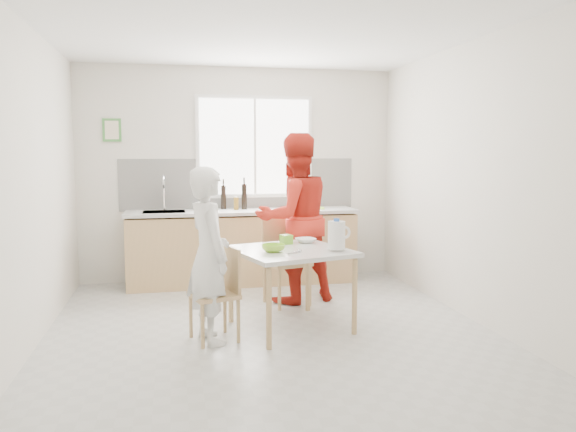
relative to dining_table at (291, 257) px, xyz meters
name	(u,v)px	position (x,y,z in m)	size (l,w,h in m)	color
ground	(269,330)	(-0.21, -0.04, -0.67)	(4.50, 4.50, 0.00)	#B7B7B2
room_shell	(269,151)	(-0.21, -0.04, 0.98)	(4.50, 4.50, 4.50)	silver
window	(255,147)	(-0.01, 2.19, 1.03)	(1.50, 0.06, 1.30)	white
backsplash	(239,184)	(-0.21, 2.20, 0.56)	(3.00, 0.02, 0.65)	white
picture_frame	(112,130)	(-1.76, 2.19, 1.23)	(0.22, 0.03, 0.28)	#469041
kitchen_counter	(242,250)	(-0.21, 1.91, -0.25)	(2.84, 0.64, 1.37)	tan
dining_table	(291,257)	(0.00, 0.00, 0.00)	(1.19, 1.19, 0.75)	silver
chair_left	(220,289)	(-0.66, -0.19, -0.22)	(0.46, 0.46, 0.81)	tan
chair_far	(284,257)	(0.11, 0.88, -0.16)	(0.52, 0.52, 0.91)	tan
person_white	(209,255)	(-0.76, -0.21, 0.09)	(0.55, 0.36, 1.51)	white
person_red	(294,218)	(0.24, 0.93, 0.25)	(0.89, 0.70, 1.84)	red
bowl_green	(273,248)	(-0.18, -0.10, 0.11)	(0.21, 0.21, 0.07)	#93D631
bowl_white	(306,240)	(0.22, 0.32, 0.10)	(0.19, 0.19, 0.05)	white
milk_jug	(337,235)	(0.39, -0.18, 0.23)	(0.22, 0.16, 0.28)	white
green_box	(286,239)	(0.02, 0.30, 0.12)	(0.10, 0.10, 0.09)	#72BB2B
spoon	(294,253)	(-0.02, -0.23, 0.09)	(0.01, 0.01, 0.16)	#A5A5AA
cutting_board	(310,208)	(0.66, 1.92, 0.26)	(0.35, 0.25, 0.01)	#A3DA32
wine_bottle_a	(244,197)	(-0.17, 1.99, 0.41)	(0.07, 0.07, 0.32)	black
wine_bottle_b	(223,197)	(-0.43, 2.07, 0.40)	(0.07, 0.07, 0.30)	black
jar_amber	(236,203)	(-0.28, 1.95, 0.33)	(0.06, 0.06, 0.16)	brown
soap_bottle	(205,202)	(-0.66, 2.03, 0.35)	(0.09, 0.09, 0.20)	#999999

